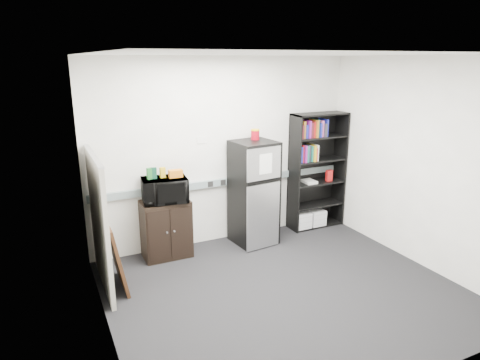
{
  "coord_description": "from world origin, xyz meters",
  "views": [
    {
      "loc": [
        -2.43,
        -3.86,
        2.65
      ],
      "look_at": [
        -0.15,
        0.9,
        1.15
      ],
      "focal_mm": 32.0,
      "sensor_mm": 36.0,
      "label": 1
    }
  ],
  "objects": [
    {
      "name": "wall_left",
      "position": [
        -2.0,
        0.0,
        1.35
      ],
      "size": [
        0.02,
        3.5,
        2.7
      ],
      "primitive_type": "cube",
      "color": "silver",
      "rests_on": "floor"
    },
    {
      "name": "snack_bag",
      "position": [
        -0.83,
        1.47,
        1.18
      ],
      "size": [
        0.19,
        0.11,
        0.1
      ],
      "primitive_type": "cube",
      "rotation": [
        0.0,
        0.0,
        -0.05
      ],
      "color": "orange",
      "rests_on": "microwave"
    },
    {
      "name": "wall_back",
      "position": [
        0.0,
        1.75,
        1.35
      ],
      "size": [
        4.0,
        0.02,
        2.7
      ],
      "primitive_type": "cube",
      "color": "silver",
      "rests_on": "floor"
    },
    {
      "name": "refrigerator",
      "position": [
        0.32,
        1.42,
        0.76
      ],
      "size": [
        0.63,
        0.66,
        1.53
      ],
      "rotation": [
        0.0,
        0.0,
        0.11
      ],
      "color": "black",
      "rests_on": "floor"
    },
    {
      "name": "framed_poster",
      "position": [
        -1.77,
        0.94,
        0.43
      ],
      "size": [
        0.18,
        0.66,
        0.85
      ],
      "rotation": [
        0.0,
        -0.17,
        0.0
      ],
      "color": "black",
      "rests_on": "floor"
    },
    {
      "name": "snack_box_c",
      "position": [
        -1.0,
        1.52,
        1.2
      ],
      "size": [
        0.07,
        0.06,
        0.14
      ],
      "primitive_type": "cube",
      "rotation": [
        0.0,
        0.0,
        0.08
      ],
      "color": "gold",
      "rests_on": "microwave"
    },
    {
      "name": "snack_box_a",
      "position": [
        -1.17,
        1.52,
        1.21
      ],
      "size": [
        0.08,
        0.06,
        0.15
      ],
      "primitive_type": "cube",
      "rotation": [
        0.0,
        0.0,
        0.18
      ],
      "color": "#1A5E24",
      "rests_on": "microwave"
    },
    {
      "name": "microwave",
      "position": [
        -0.99,
        1.48,
        0.97
      ],
      "size": [
        0.64,
        0.47,
        0.33
      ],
      "primitive_type": "imported",
      "rotation": [
        0.0,
        0.0,
        -0.13
      ],
      "color": "black",
      "rests_on": "cabinet"
    },
    {
      "name": "bookshelf",
      "position": [
        1.51,
        1.57,
        0.97
      ],
      "size": [
        0.9,
        0.34,
        1.85
      ],
      "color": "black",
      "rests_on": "floor"
    },
    {
      "name": "floor",
      "position": [
        0.0,
        0.0,
        0.0
      ],
      "size": [
        4.0,
        4.0,
        0.0
      ],
      "primitive_type": "plane",
      "color": "black",
      "rests_on": "ground"
    },
    {
      "name": "cabinet",
      "position": [
        -0.99,
        1.5,
        0.4
      ],
      "size": [
        0.64,
        0.43,
        0.81
      ],
      "color": "black",
      "rests_on": "floor"
    },
    {
      "name": "coffee_can",
      "position": [
        0.4,
        1.55,
        1.62
      ],
      "size": [
        0.12,
        0.12,
        0.17
      ],
      "color": "#9A0716",
      "rests_on": "refrigerator"
    },
    {
      "name": "wall_right",
      "position": [
        2.0,
        0.0,
        1.35
      ],
      "size": [
        0.02,
        3.5,
        2.7
      ],
      "primitive_type": "cube",
      "color": "silver",
      "rests_on": "floor"
    },
    {
      "name": "wall_note",
      "position": [
        -0.35,
        1.74,
        1.55
      ],
      "size": [
        0.14,
        0.0,
        0.1
      ],
      "primitive_type": "cube",
      "color": "white",
      "rests_on": "wall_back"
    },
    {
      "name": "electrical_raceway",
      "position": [
        0.0,
        1.72,
        0.9
      ],
      "size": [
        3.92,
        0.05,
        0.1
      ],
      "primitive_type": "cube",
      "color": "gray",
      "rests_on": "wall_back"
    },
    {
      "name": "snack_box_b",
      "position": [
        -1.11,
        1.52,
        1.21
      ],
      "size": [
        0.08,
        0.06,
        0.15
      ],
      "primitive_type": "cube",
      "rotation": [
        0.0,
        0.0,
        -0.16
      ],
      "color": "#0D3A27",
      "rests_on": "microwave"
    },
    {
      "name": "cubicle_partition",
      "position": [
        -1.9,
        1.08,
        0.81
      ],
      "size": [
        0.06,
        1.3,
        1.62
      ],
      "color": "#ADA699",
      "rests_on": "floor"
    },
    {
      "name": "ceiling",
      "position": [
        0.0,
        0.0,
        2.7
      ],
      "size": [
        4.0,
        3.5,
        0.02
      ],
      "primitive_type": "cube",
      "color": "white",
      "rests_on": "wall_back"
    }
  ]
}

